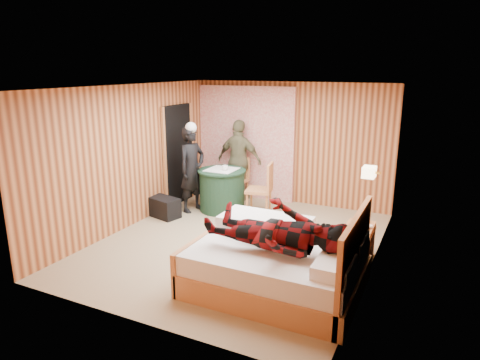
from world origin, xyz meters
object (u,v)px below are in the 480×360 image
at_px(round_table, 222,190).
at_px(chair_far, 238,176).
at_px(bed, 280,263).
at_px(chair_near, 264,186).
at_px(woman_standing, 192,169).
at_px(wall_lamp, 369,172).
at_px(man_at_table, 239,160).
at_px(nightstand, 359,242).
at_px(man_on_bed, 277,220).
at_px(duffel_bag, 163,207).

height_order(round_table, chair_far, chair_far).
relative_size(bed, chair_near, 2.05).
xyz_separation_m(chair_near, woman_standing, (-1.38, -0.33, 0.24)).
height_order(round_table, woman_standing, woman_standing).
xyz_separation_m(wall_lamp, chair_far, (-2.93, 1.64, -0.76)).
relative_size(chair_near, man_at_table, 0.60).
relative_size(wall_lamp, nightstand, 0.47).
bearing_deg(chair_near, nightstand, 48.38).
distance_m(wall_lamp, man_at_table, 3.42).
bearing_deg(man_on_bed, wall_lamp, 65.98).
bearing_deg(nightstand, duffel_bag, 175.71).
height_order(nightstand, man_on_bed, man_on_bed).
relative_size(nightstand, man_at_table, 0.32).
distance_m(bed, chair_near, 2.78).
height_order(nightstand, round_table, round_table).
bearing_deg(man_at_table, nightstand, 149.07).
bearing_deg(bed, duffel_bag, 152.03).
xyz_separation_m(nightstand, woman_standing, (-3.40, 0.83, 0.57)).
bearing_deg(man_on_bed, nightstand, 64.45).
xyz_separation_m(nightstand, man_at_table, (-2.89, 1.90, 0.59)).
bearing_deg(chair_far, nightstand, -32.24).
xyz_separation_m(round_table, man_on_bed, (2.16, -2.63, 0.58)).
bearing_deg(round_table, duffel_bag, -135.38).
relative_size(wall_lamp, woman_standing, 0.15).
bearing_deg(woman_standing, chair_near, -62.02).
bearing_deg(chair_near, woman_standing, -88.35).
height_order(bed, duffel_bag, bed).
xyz_separation_m(wall_lamp, man_on_bed, (-0.77, -1.73, -0.29)).
bearing_deg(chair_far, chair_near, -37.98).
distance_m(nightstand, man_at_table, 3.51).
distance_m(chair_near, man_on_bed, 3.01).
relative_size(wall_lamp, duffel_bag, 0.39).
distance_m(chair_far, woman_standing, 1.18).
distance_m(chair_far, duffel_bag, 1.82).
relative_size(nightstand, duffel_bag, 0.84).
bearing_deg(chair_far, woman_standing, -116.25).
height_order(wall_lamp, nightstand, wall_lamp).
relative_size(round_table, duffel_bag, 1.43).
relative_size(nightstand, chair_far, 0.60).
bearing_deg(man_at_table, bed, 126.08).
relative_size(round_table, chair_far, 1.02).
relative_size(chair_far, man_on_bed, 0.53).
bearing_deg(man_on_bed, round_table, 129.36).
relative_size(round_table, woman_standing, 0.56).
bearing_deg(woman_standing, duffel_bag, 163.94).
height_order(nightstand, chair_far, chair_far).
height_order(bed, man_at_table, man_at_table).
relative_size(chair_near, duffel_bag, 1.56).
distance_m(woman_standing, man_on_bed, 3.57).
distance_m(chair_far, man_at_table, 0.33).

